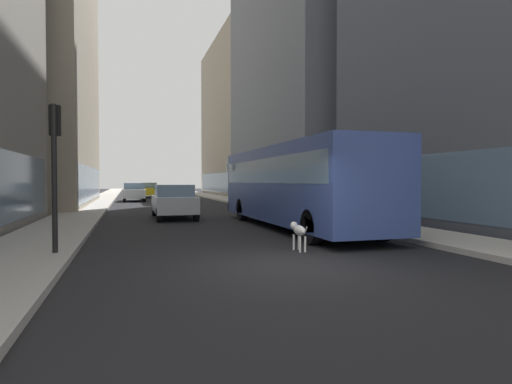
% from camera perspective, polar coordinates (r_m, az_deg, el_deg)
% --- Properties ---
extents(ground_plane, '(120.00, 120.00, 0.00)m').
position_cam_1_polar(ground_plane, '(43.59, -12.28, -0.93)').
color(ground_plane, black).
extents(sidewalk_left, '(2.40, 110.00, 0.15)m').
position_cam_1_polar(sidewalk_left, '(43.53, -19.79, -0.88)').
color(sidewalk_left, '#9E9991').
rests_on(sidewalk_left, ground).
extents(sidewalk_right, '(2.40, 110.00, 0.15)m').
position_cam_1_polar(sidewalk_right, '(44.38, -4.92, -0.76)').
color(sidewalk_right, '#ADA89E').
rests_on(sidewalk_right, ground).
extents(building_left_far, '(8.09, 15.68, 29.35)m').
position_cam_1_polar(building_left_far, '(55.18, -26.01, 14.81)').
color(building_left_far, gray).
rests_on(building_left_far, ground).
extents(building_right_far, '(9.09, 20.31, 19.87)m').
position_cam_1_polar(building_right_far, '(57.09, -1.03, 9.66)').
color(building_right_far, '#A0937F').
rests_on(building_right_far, ground).
extents(transit_bus, '(2.78, 11.53, 3.05)m').
position_cam_1_polar(transit_bus, '(16.43, 5.10, 1.40)').
color(transit_bus, '#33478C').
rests_on(transit_bus, ground).
extents(car_silver_sedan, '(1.84, 4.45, 1.62)m').
position_cam_1_polar(car_silver_sedan, '(20.89, -10.89, -1.22)').
color(car_silver_sedan, '#B7BABF').
rests_on(car_silver_sedan, ground).
extents(car_yellow_taxi, '(1.74, 4.61, 1.62)m').
position_cam_1_polar(car_yellow_taxi, '(47.73, -14.11, 0.26)').
color(car_yellow_taxi, yellow).
rests_on(car_yellow_taxi, ground).
extents(car_white_van, '(1.85, 4.49, 1.62)m').
position_cam_1_polar(car_white_van, '(39.60, -15.91, 0.01)').
color(car_white_van, silver).
rests_on(car_white_van, ground).
extents(dalmatian_dog, '(0.22, 0.96, 0.72)m').
position_cam_1_polar(dalmatian_dog, '(11.12, 5.66, -5.15)').
color(dalmatian_dog, white).
rests_on(dalmatian_dog, ground).
extents(traffic_light_near, '(0.24, 0.41, 3.40)m').
position_cam_1_polar(traffic_light_near, '(10.94, -25.21, 4.70)').
color(traffic_light_near, black).
rests_on(traffic_light_near, sidewalk_left).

